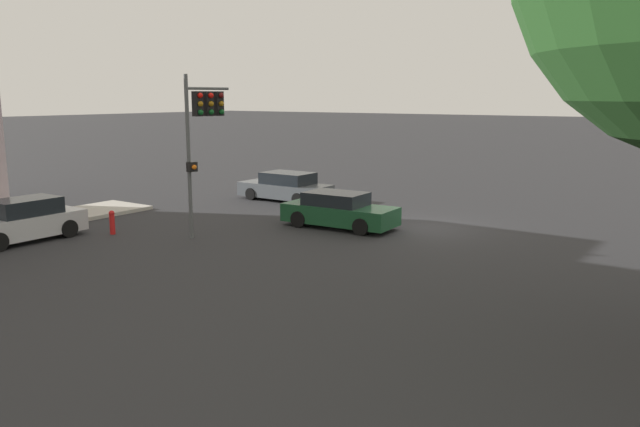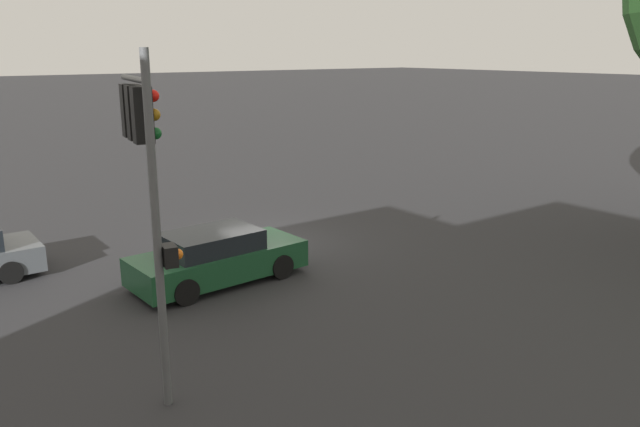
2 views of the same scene
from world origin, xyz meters
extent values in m
plane|color=#28282B|center=(0.00, 0.00, 0.00)|extent=(300.00, 300.00, 0.00)
cylinder|color=#515456|center=(6.32, 6.77, 2.98)|extent=(0.14, 0.14, 5.97)
cylinder|color=#515456|center=(6.17, 5.85, 5.47)|extent=(0.40, 1.85, 0.10)
cube|color=black|center=(6.25, 6.31, 4.92)|extent=(0.35, 0.35, 0.90)
sphere|color=red|center=(6.06, 6.34, 5.22)|extent=(0.20, 0.20, 0.20)
sphere|color=#99660F|center=(6.06, 6.34, 4.92)|extent=(0.20, 0.20, 0.20)
sphere|color=#0F511E|center=(6.06, 6.34, 4.62)|extent=(0.20, 0.20, 0.20)
cube|color=black|center=(6.17, 5.85, 4.92)|extent=(0.35, 0.35, 0.90)
sphere|color=red|center=(5.98, 5.88, 5.22)|extent=(0.20, 0.20, 0.20)
sphere|color=#99660F|center=(5.98, 5.88, 4.92)|extent=(0.20, 0.20, 0.20)
sphere|color=#0F511E|center=(5.98, 5.88, 4.62)|extent=(0.20, 0.20, 0.20)
cube|color=black|center=(6.09, 5.39, 4.92)|extent=(0.35, 0.35, 0.90)
sphere|color=#590F0F|center=(5.90, 5.42, 5.22)|extent=(0.20, 0.20, 0.20)
sphere|color=#99660F|center=(5.90, 5.42, 4.92)|extent=(0.20, 0.20, 0.20)
sphere|color=#0F511E|center=(5.90, 5.42, 4.62)|extent=(0.20, 0.20, 0.20)
cube|color=black|center=(6.14, 6.80, 2.67)|extent=(0.27, 0.38, 0.35)
sphere|color=orange|center=(6.01, 6.82, 2.67)|extent=(0.18, 0.18, 0.18)
cube|color=#194728|center=(2.84, 2.01, 0.54)|extent=(4.66, 2.06, 0.72)
cube|color=black|center=(3.02, 2.02, 1.16)|extent=(2.46, 1.72, 0.51)
cylinder|color=black|center=(1.47, 1.09, 0.33)|extent=(0.67, 0.25, 0.66)
cylinder|color=black|center=(1.38, 2.79, 0.33)|extent=(0.67, 0.25, 0.66)
cylinder|color=black|center=(4.30, 1.23, 0.33)|extent=(0.67, 0.25, 0.66)
cylinder|color=black|center=(4.21, 2.94, 0.33)|extent=(0.67, 0.25, 0.66)
cube|color=#4C5156|center=(8.76, -2.02, 0.51)|extent=(4.78, 1.94, 0.69)
cube|color=black|center=(8.57, -2.02, 1.14)|extent=(2.49, 1.70, 0.57)
cylinder|color=black|center=(10.24, -1.11, 0.31)|extent=(0.61, 0.22, 0.61)
cylinder|color=black|center=(10.25, -2.91, 0.31)|extent=(0.61, 0.22, 0.61)
cylinder|color=black|center=(7.28, -1.12, 0.31)|extent=(0.61, 0.22, 0.61)
cylinder|color=black|center=(7.29, -2.92, 0.31)|extent=(0.61, 0.22, 0.61)
cube|color=#B7B7BC|center=(10.97, 10.64, 0.57)|extent=(1.72, 4.33, 0.78)
cube|color=black|center=(10.97, 10.46, 1.26)|extent=(1.51, 2.25, 0.59)
cylinder|color=black|center=(10.18, 9.29, 0.33)|extent=(0.22, 0.67, 0.67)
cylinder|color=black|center=(11.78, 9.30, 0.33)|extent=(0.22, 0.67, 0.67)
cylinder|color=red|center=(9.30, 8.02, 0.38)|extent=(0.20, 0.20, 0.75)
sphere|color=red|center=(9.30, 8.02, 0.81)|extent=(0.22, 0.22, 0.22)
camera|label=1|loc=(-10.50, 22.62, 5.18)|focal=35.00mm
camera|label=2|loc=(9.94, 16.04, 5.92)|focal=35.00mm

